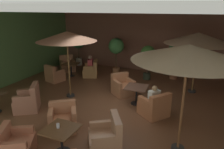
{
  "coord_description": "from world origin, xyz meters",
  "views": [
    {
      "loc": [
        2.86,
        -6.27,
        3.44
      ],
      "look_at": [
        0.0,
        0.52,
        1.08
      ],
      "focal_mm": 33.83,
      "sensor_mm": 36.0,
      "label": 1
    }
  ],
  "objects_px": {
    "cafe_table_mid_center": "(137,90)",
    "patron_by_window": "(154,96)",
    "armchair_front_left_north": "(63,120)",
    "patio_umbrella_center_beige": "(198,38)",
    "armchair_mid_center_north": "(154,107)",
    "potted_tree_mid_left": "(148,56)",
    "cafe_table_front_left": "(61,134)",
    "patio_umbrella_near_wall": "(67,37)",
    "armchair_front_right_east": "(67,65)",
    "armchair_rear_right_east": "(28,101)",
    "armchair_mid_center_east": "(123,87)",
    "armchair_front_right_north": "(91,70)",
    "armchair_front_right_south": "(54,75)",
    "potted_tree_mid_right": "(78,45)",
    "iced_drink_cup": "(58,126)",
    "patio_umbrella_tall_red": "(188,53)",
    "armchair_front_left_west": "(106,138)",
    "patron_blue_shirt": "(90,63)",
    "potted_tree_right_corner": "(116,48)",
    "cafe_table_front_right": "(71,66)",
    "armchair_front_left_east": "(16,146)",
    "potted_tree_left_corner": "(176,53)"
  },
  "relations": [
    {
      "from": "cafe_table_mid_center",
      "to": "patron_by_window",
      "type": "xyz_separation_m",
      "value": [
        0.77,
        -0.6,
        0.16
      ]
    },
    {
      "from": "armchair_front_left_north",
      "to": "patio_umbrella_center_beige",
      "type": "distance_m",
      "value": 5.94
    },
    {
      "from": "armchair_mid_center_north",
      "to": "potted_tree_mid_left",
      "type": "bearing_deg",
      "value": 107.65
    },
    {
      "from": "cafe_table_front_left",
      "to": "patio_umbrella_near_wall",
      "type": "height_order",
      "value": "patio_umbrella_near_wall"
    },
    {
      "from": "armchair_front_right_east",
      "to": "armchair_rear_right_east",
      "type": "relative_size",
      "value": 1.0
    },
    {
      "from": "armchair_front_left_north",
      "to": "armchair_mid_center_east",
      "type": "relative_size",
      "value": 0.98
    },
    {
      "from": "armchair_front_right_north",
      "to": "patron_by_window",
      "type": "distance_m",
      "value": 4.84
    },
    {
      "from": "armchair_front_right_south",
      "to": "patio_umbrella_near_wall",
      "type": "distance_m",
      "value": 2.98
    },
    {
      "from": "potted_tree_mid_right",
      "to": "iced_drink_cup",
      "type": "xyz_separation_m",
      "value": [
        3.91,
        -7.33,
        -0.54
      ]
    },
    {
      "from": "patio_umbrella_tall_red",
      "to": "patio_umbrella_near_wall",
      "type": "xyz_separation_m",
      "value": [
        -4.37,
        1.79,
        -0.09
      ]
    },
    {
      "from": "cafe_table_mid_center",
      "to": "potted_tree_mid_left",
      "type": "height_order",
      "value": "potted_tree_mid_left"
    },
    {
      "from": "armchair_front_left_north",
      "to": "armchair_front_left_west",
      "type": "xyz_separation_m",
      "value": [
        1.53,
        -0.32,
        0.01
      ]
    },
    {
      "from": "armchair_front_right_east",
      "to": "armchair_mid_center_east",
      "type": "xyz_separation_m",
      "value": [
        4.03,
        -1.96,
        -0.0
      ]
    },
    {
      "from": "potted_tree_mid_right",
      "to": "patron_blue_shirt",
      "type": "relative_size",
      "value": 2.62
    },
    {
      "from": "cafe_table_mid_center",
      "to": "armchair_front_right_east",
      "type": "bearing_deg",
      "value": 151.38
    },
    {
      "from": "armchair_rear_right_east",
      "to": "potted_tree_right_corner",
      "type": "xyz_separation_m",
      "value": [
        1.23,
        5.14,
        1.03
      ]
    },
    {
      "from": "patio_umbrella_center_beige",
      "to": "iced_drink_cup",
      "type": "distance_m",
      "value": 6.27
    },
    {
      "from": "potted_tree_mid_left",
      "to": "potted_tree_right_corner",
      "type": "distance_m",
      "value": 1.8
    },
    {
      "from": "armchair_front_right_south",
      "to": "patron_by_window",
      "type": "bearing_deg",
      "value": -16.13
    },
    {
      "from": "cafe_table_front_left",
      "to": "potted_tree_mid_left",
      "type": "bearing_deg",
      "value": 84.88
    },
    {
      "from": "armchair_front_right_south",
      "to": "patio_umbrella_tall_red",
      "type": "relative_size",
      "value": 0.33
    },
    {
      "from": "cafe_table_front_right",
      "to": "potted_tree_right_corner",
      "type": "distance_m",
      "value": 2.52
    },
    {
      "from": "armchair_front_left_west",
      "to": "armchair_front_right_north",
      "type": "xyz_separation_m",
      "value": [
        -3.15,
        5.07,
        -0.0
      ]
    },
    {
      "from": "armchair_mid_center_east",
      "to": "patio_umbrella_center_beige",
      "type": "distance_m",
      "value": 3.55
    },
    {
      "from": "cafe_table_front_right",
      "to": "patio_umbrella_center_beige",
      "type": "relative_size",
      "value": 0.3
    },
    {
      "from": "cafe_table_mid_center",
      "to": "patio_umbrella_center_beige",
      "type": "xyz_separation_m",
      "value": [
        1.85,
        2.02,
        1.74
      ]
    },
    {
      "from": "patio_umbrella_center_beige",
      "to": "patron_blue_shirt",
      "type": "height_order",
      "value": "patio_umbrella_center_beige"
    },
    {
      "from": "patio_umbrella_center_beige",
      "to": "armchair_front_left_west",
      "type": "bearing_deg",
      "value": -110.52
    },
    {
      "from": "armchair_mid_center_east",
      "to": "patio_umbrella_tall_red",
      "type": "relative_size",
      "value": 0.41
    },
    {
      "from": "armchair_front_left_north",
      "to": "patio_umbrella_near_wall",
      "type": "bearing_deg",
      "value": 118.66
    },
    {
      "from": "armchair_front_right_south",
      "to": "armchair_rear_right_east",
      "type": "relative_size",
      "value": 0.82
    },
    {
      "from": "patio_umbrella_tall_red",
      "to": "potted_tree_right_corner",
      "type": "xyz_separation_m",
      "value": [
        -3.82,
        5.37,
        -1.11
      ]
    },
    {
      "from": "potted_tree_mid_right",
      "to": "armchair_front_left_east",
      "type": "bearing_deg",
      "value": -68.87
    },
    {
      "from": "potted_tree_right_corner",
      "to": "cafe_table_mid_center",
      "type": "bearing_deg",
      "value": -56.93
    },
    {
      "from": "armchair_front_left_east",
      "to": "patio_umbrella_tall_red",
      "type": "bearing_deg",
      "value": 26.29
    },
    {
      "from": "armchair_front_left_west",
      "to": "patio_umbrella_center_beige",
      "type": "height_order",
      "value": "patio_umbrella_center_beige"
    },
    {
      "from": "cafe_table_front_right",
      "to": "patio_umbrella_center_beige",
      "type": "distance_m",
      "value": 6.16
    },
    {
      "from": "armchair_front_right_east",
      "to": "patio_umbrella_center_beige",
      "type": "distance_m",
      "value": 6.96
    },
    {
      "from": "patio_umbrella_tall_red",
      "to": "armchair_rear_right_east",
      "type": "bearing_deg",
      "value": 177.44
    },
    {
      "from": "armchair_rear_right_east",
      "to": "iced_drink_cup",
      "type": "distance_m",
      "value": 2.79
    },
    {
      "from": "armchair_rear_right_east",
      "to": "potted_tree_mid_left",
      "type": "relative_size",
      "value": 0.64
    },
    {
      "from": "cafe_table_front_left",
      "to": "armchair_mid_center_east",
      "type": "height_order",
      "value": "armchair_mid_center_east"
    },
    {
      "from": "potted_tree_right_corner",
      "to": "potted_tree_mid_left",
      "type": "bearing_deg",
      "value": -9.77
    },
    {
      "from": "armchair_mid_center_north",
      "to": "potted_tree_right_corner",
      "type": "xyz_separation_m",
      "value": [
        -2.89,
        3.85,
        1.06
      ]
    },
    {
      "from": "potted_tree_left_corner",
      "to": "iced_drink_cup",
      "type": "xyz_separation_m",
      "value": [
        -1.85,
        -6.91,
        -0.59
      ]
    },
    {
      "from": "cafe_table_front_right",
      "to": "patio_umbrella_center_beige",
      "type": "height_order",
      "value": "patio_umbrella_center_beige"
    },
    {
      "from": "armchair_front_left_west",
      "to": "armchair_mid_center_north",
      "type": "bearing_deg",
      "value": 70.73
    },
    {
      "from": "cafe_table_front_right",
      "to": "armchair_front_right_south",
      "type": "xyz_separation_m",
      "value": [
        -0.3,
        -1.0,
        -0.24
      ]
    },
    {
      "from": "cafe_table_front_right",
      "to": "potted_tree_mid_left",
      "type": "relative_size",
      "value": 0.48
    },
    {
      "from": "armchair_front_left_east",
      "to": "patio_umbrella_near_wall",
      "type": "relative_size",
      "value": 0.4
    }
  ]
}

